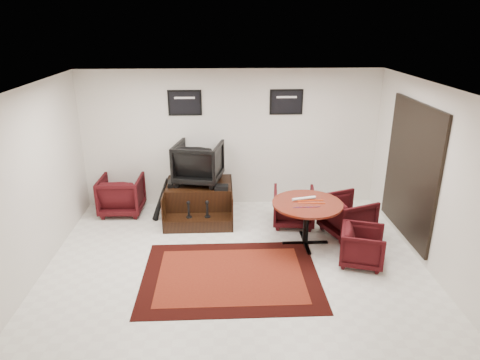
% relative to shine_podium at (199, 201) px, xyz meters
% --- Properties ---
extents(ground, '(6.00, 6.00, 0.00)m').
position_rel_shine_podium_xyz_m(ground, '(0.65, -1.87, -0.31)').
color(ground, white).
rests_on(ground, ground).
extents(room_shell, '(6.02, 5.02, 2.81)m').
position_rel_shine_podium_xyz_m(room_shell, '(1.06, -1.75, 1.48)').
color(room_shell, silver).
rests_on(room_shell, ground).
extents(area_rug, '(2.69, 2.01, 0.01)m').
position_rel_shine_podium_xyz_m(area_rug, '(0.56, -2.18, -0.30)').
color(area_rug, black).
rests_on(area_rug, ground).
extents(shine_podium, '(1.29, 1.33, 0.67)m').
position_rel_shine_podium_xyz_m(shine_podium, '(0.00, 0.00, 0.00)').
color(shine_podium, black).
rests_on(shine_podium, ground).
extents(shine_chair, '(1.02, 0.97, 0.89)m').
position_rel_shine_podium_xyz_m(shine_chair, '(0.00, 0.14, 0.80)').
color(shine_chair, black).
rests_on(shine_chair, shine_podium).
extents(shoes_pair, '(0.23, 0.26, 0.09)m').
position_rel_shine_podium_xyz_m(shoes_pair, '(-0.49, -0.06, 0.40)').
color(shoes_pair, black).
rests_on(shoes_pair, shine_podium).
extents(polish_kit, '(0.26, 0.19, 0.09)m').
position_rel_shine_podium_xyz_m(polish_kit, '(0.44, -0.28, 0.40)').
color(polish_kit, black).
rests_on(polish_kit, shine_podium).
extents(umbrella_black, '(0.34, 0.13, 0.91)m').
position_rel_shine_podium_xyz_m(umbrella_black, '(-0.73, -0.18, 0.15)').
color(umbrella_black, black).
rests_on(umbrella_black, ground).
extents(umbrella_hooked, '(0.30, 0.11, 0.81)m').
position_rel_shine_podium_xyz_m(umbrella_hooked, '(-0.75, 0.06, 0.10)').
color(umbrella_hooked, black).
rests_on(umbrella_hooked, ground).
extents(armchair_side, '(0.84, 0.79, 0.84)m').
position_rel_shine_podium_xyz_m(armchair_side, '(-1.57, 0.23, 0.11)').
color(armchair_side, black).
rests_on(armchair_side, ground).
extents(meeting_table, '(1.19, 1.19, 0.78)m').
position_rel_shine_podium_xyz_m(meeting_table, '(1.89, -1.23, 0.38)').
color(meeting_table, '#4F180B').
rests_on(meeting_table, ground).
extents(table_chair_back, '(0.84, 0.80, 0.78)m').
position_rel_shine_podium_xyz_m(table_chair_back, '(1.80, -0.44, 0.08)').
color(table_chair_back, black).
rests_on(table_chair_back, ground).
extents(table_chair_window, '(0.95, 0.98, 0.80)m').
position_rel_shine_podium_xyz_m(table_chair_window, '(2.71, -0.89, 0.09)').
color(table_chair_window, black).
rests_on(table_chair_window, ground).
extents(table_chair_corner, '(0.78, 0.81, 0.68)m').
position_rel_shine_podium_xyz_m(table_chair_corner, '(2.66, -1.91, 0.03)').
color(table_chair_corner, black).
rests_on(table_chair_corner, ground).
extents(paper_roll, '(0.42, 0.14, 0.05)m').
position_rel_shine_podium_xyz_m(paper_roll, '(1.85, -1.10, 0.50)').
color(paper_roll, silver).
rests_on(paper_roll, meeting_table).
extents(table_clutter, '(0.57, 0.30, 0.01)m').
position_rel_shine_podium_xyz_m(table_clutter, '(1.93, -1.26, 0.48)').
color(table_clutter, '#ED430D').
rests_on(table_clutter, meeting_table).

